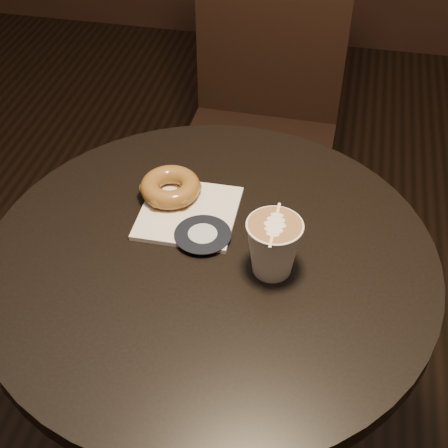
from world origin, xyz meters
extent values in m
cylinder|color=black|center=(0.00, 0.00, 0.73)|extent=(0.70, 0.70, 0.03)
cylinder|color=black|center=(0.00, 0.00, 0.37)|extent=(0.07, 0.07, 0.70)
cube|color=black|center=(-0.04, 0.68, 0.44)|extent=(0.40, 0.40, 0.04)
cube|color=black|center=(-0.03, 0.86, 0.73)|extent=(0.40, 0.05, 0.53)
cylinder|color=black|center=(-0.21, 0.51, 0.22)|extent=(0.04, 0.04, 0.44)
cylinder|color=black|center=(0.13, 0.51, 0.22)|extent=(0.04, 0.04, 0.44)
cylinder|color=black|center=(-0.20, 0.85, 0.22)|extent=(0.04, 0.04, 0.44)
cylinder|color=black|center=(0.13, 0.84, 0.22)|extent=(0.04, 0.04, 0.44)
cube|color=silver|center=(-0.05, 0.08, 0.75)|extent=(0.16, 0.16, 0.01)
torus|color=brown|center=(-0.09, 0.11, 0.77)|extent=(0.10, 0.10, 0.03)
camera|label=1|loc=(0.16, -0.66, 1.43)|focal=50.00mm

